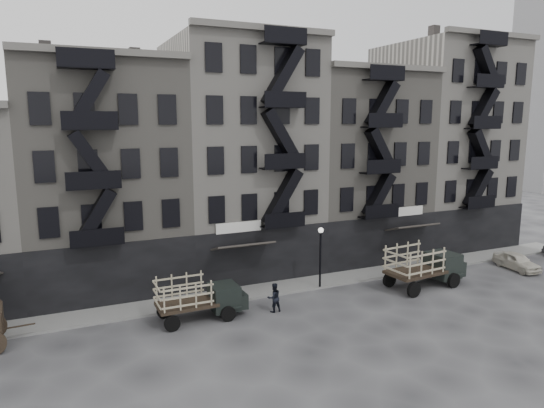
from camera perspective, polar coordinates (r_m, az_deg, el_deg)
name	(u,v)px	position (r m, az deg, el deg)	size (l,w,h in m)	color
ground	(298,309)	(30.30, 3.08, -12.22)	(140.00, 140.00, 0.00)	#38383A
sidewalk	(273,288)	(33.43, 0.11, -9.91)	(55.00, 2.50, 0.15)	slate
building_midwest	(103,177)	(35.10, -19.23, 2.97)	(10.00, 11.35, 16.20)	slate
building_center	(240,158)	(37.19, -3.74, 5.41)	(10.00, 11.35, 18.20)	#ABA69D
building_mideast	(351,166)	(41.80, 9.27, 4.42)	(10.00, 11.35, 16.20)	slate
building_east	(443,146)	(47.91, 19.44, 6.47)	(10.00, 11.35, 19.20)	#ABA69D
lamp_post	(320,249)	(32.94, 5.72, -5.32)	(0.36, 0.36, 4.28)	black
stake_truck_west	(199,295)	(28.60, -8.61, -10.52)	(5.20, 2.22, 2.59)	black
stake_truck_east	(425,263)	(35.06, 17.53, -6.60)	(6.19, 2.95, 3.02)	black
car_east	(517,261)	(42.00, 26.84, -6.02)	(1.55, 3.84, 1.31)	beige
pedestrian_mid	(274,298)	(29.54, 0.23, -10.95)	(0.86, 0.67, 1.78)	black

